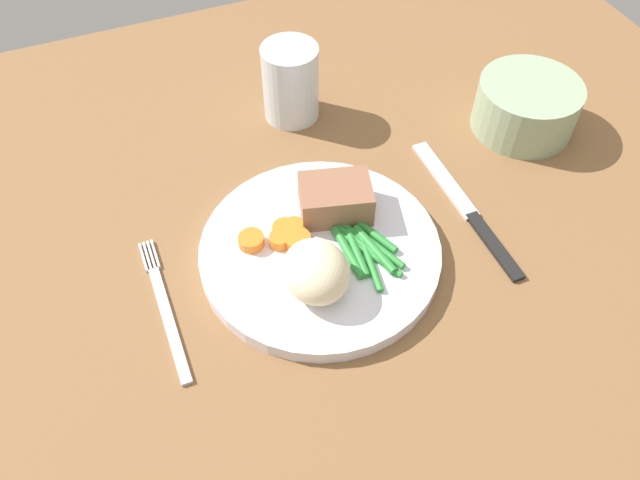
{
  "coord_description": "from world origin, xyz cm",
  "views": [
    {
      "loc": [
        -10.6,
        -37.32,
        51.12
      ],
      "look_at": [
        3.51,
        -2.74,
        4.6
      ],
      "focal_mm": 34.98,
      "sensor_mm": 36.0,
      "label": 1
    }
  ],
  "objects_px": {
    "dinner_plate": "(320,251)",
    "salad_bowl": "(527,104)",
    "knife": "(467,210)",
    "water_glass": "(291,87)",
    "meat_portion": "(335,199)",
    "fork": "(165,308)"
  },
  "relations": [
    {
      "from": "fork",
      "to": "meat_portion",
      "type": "bearing_deg",
      "value": 14.34
    },
    {
      "from": "fork",
      "to": "salad_bowl",
      "type": "bearing_deg",
      "value": 14.12
    },
    {
      "from": "meat_portion",
      "to": "fork",
      "type": "distance_m",
      "value": 0.2
    },
    {
      "from": "dinner_plate",
      "to": "salad_bowl",
      "type": "bearing_deg",
      "value": 17.14
    },
    {
      "from": "dinner_plate",
      "to": "fork",
      "type": "xyz_separation_m",
      "value": [
        -0.16,
        -0.0,
        -0.01
      ]
    },
    {
      "from": "meat_portion",
      "to": "salad_bowl",
      "type": "bearing_deg",
      "value": 11.52
    },
    {
      "from": "dinner_plate",
      "to": "fork",
      "type": "bearing_deg",
      "value": -179.06
    },
    {
      "from": "fork",
      "to": "water_glass",
      "type": "height_order",
      "value": "water_glass"
    },
    {
      "from": "dinner_plate",
      "to": "water_glass",
      "type": "xyz_separation_m",
      "value": [
        0.05,
        0.21,
        0.03
      ]
    },
    {
      "from": "meat_portion",
      "to": "knife",
      "type": "relative_size",
      "value": 0.34
    },
    {
      "from": "water_glass",
      "to": "salad_bowl",
      "type": "bearing_deg",
      "value": -27.04
    },
    {
      "from": "meat_portion",
      "to": "water_glass",
      "type": "relative_size",
      "value": 0.78
    },
    {
      "from": "meat_portion",
      "to": "salad_bowl",
      "type": "xyz_separation_m",
      "value": [
        0.26,
        0.05,
        -0.0
      ]
    },
    {
      "from": "fork",
      "to": "dinner_plate",
      "type": "bearing_deg",
      "value": 3.37
    },
    {
      "from": "knife",
      "to": "meat_portion",
      "type": "bearing_deg",
      "value": 160.31
    },
    {
      "from": "dinner_plate",
      "to": "salad_bowl",
      "type": "relative_size",
      "value": 2.02
    },
    {
      "from": "meat_portion",
      "to": "fork",
      "type": "bearing_deg",
      "value": -168.09
    },
    {
      "from": "meat_portion",
      "to": "salad_bowl",
      "type": "relative_size",
      "value": 0.6
    },
    {
      "from": "knife",
      "to": "salad_bowl",
      "type": "height_order",
      "value": "salad_bowl"
    },
    {
      "from": "dinner_plate",
      "to": "knife",
      "type": "xyz_separation_m",
      "value": [
        0.17,
        -0.0,
        -0.01
      ]
    },
    {
      "from": "fork",
      "to": "knife",
      "type": "bearing_deg",
      "value": 2.38
    },
    {
      "from": "fork",
      "to": "knife",
      "type": "relative_size",
      "value": 0.81
    }
  ]
}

